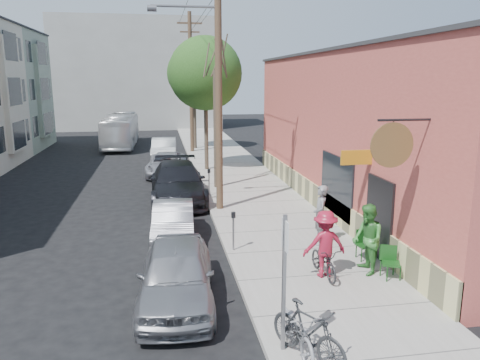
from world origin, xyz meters
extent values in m
plane|color=black|center=(0.00, 0.00, 0.00)|extent=(120.00, 120.00, 0.00)
cube|color=gray|center=(4.25, 11.00, 0.07)|extent=(4.50, 58.00, 0.15)
cube|color=#B64C43|center=(9.00, 5.00, 3.25)|extent=(5.00, 20.00, 6.50)
cube|color=#2B2B2D|center=(9.00, 5.00, 6.55)|extent=(5.20, 20.20, 0.12)
cube|color=#D3C984|center=(6.48, 5.00, 0.55)|extent=(0.10, 20.00, 1.10)
cube|color=black|center=(6.47, -1.00, 1.30)|extent=(0.10, 1.60, 2.60)
cube|color=black|center=(6.47, 2.50, 1.60)|extent=(0.08, 3.00, 2.20)
cylinder|color=brown|center=(5.55, -3.20, 3.90)|extent=(1.10, 0.06, 1.10)
cube|color=#BA7915|center=(6.00, -0.20, 3.10)|extent=(1.00, 0.08, 0.45)
cube|color=beige|center=(-9.25, 18.00, 4.50)|extent=(1.10, 3.20, 7.00)
cube|color=gray|center=(-12.00, 26.00, 4.50)|extent=(6.00, 8.00, 9.00)
cube|color=gray|center=(-9.25, 26.00, 4.50)|extent=(1.10, 3.20, 7.00)
cube|color=gray|center=(-2.00, 42.00, 6.00)|extent=(18.00, 8.00, 12.00)
cube|color=slate|center=(2.35, -5.36, 1.55)|extent=(0.07, 0.07, 2.80)
cube|color=silver|center=(2.35, -5.36, 2.55)|extent=(0.02, 0.45, 0.60)
cylinder|color=slate|center=(2.25, 0.32, 0.70)|extent=(0.06, 0.06, 1.10)
cylinder|color=black|center=(2.25, 0.32, 1.30)|extent=(0.14, 0.14, 0.18)
cylinder|color=slate|center=(2.25, 7.54, 0.70)|extent=(0.06, 0.06, 1.10)
cylinder|color=black|center=(2.25, 7.54, 1.30)|extent=(0.14, 0.14, 0.18)
cylinder|color=#503A28|center=(2.45, 5.26, 5.15)|extent=(0.28, 0.28, 10.00)
cylinder|color=slate|center=(-0.05, 5.26, 8.05)|extent=(0.35, 0.24, 0.24)
cylinder|color=#503A28|center=(2.45, 21.43, 5.15)|extent=(0.28, 0.28, 10.00)
cube|color=#503A28|center=(2.45, 21.43, 9.35)|extent=(1.80, 0.12, 0.12)
cube|color=#503A28|center=(2.45, 21.43, 8.75)|extent=(1.40, 0.10, 0.10)
cylinder|color=#44392C|center=(2.80, 9.26, 3.01)|extent=(0.24, 0.24, 5.71)
cylinder|color=#44392C|center=(2.80, 14.14, 2.80)|extent=(0.24, 0.24, 5.30)
sphere|color=#2A541D|center=(2.80, 14.14, 5.78)|extent=(4.27, 4.27, 4.27)
cylinder|color=#44392C|center=(2.80, 23.01, 2.85)|extent=(0.24, 0.24, 5.39)
sphere|color=#2A541D|center=(2.80, 23.01, 5.88)|extent=(4.08, 4.08, 4.08)
imported|color=slate|center=(5.13, 0.41, 1.13)|extent=(0.59, 0.79, 1.96)
imported|color=#358033|center=(5.61, -2.08, 1.13)|extent=(0.82, 1.01, 1.96)
imported|color=maroon|center=(4.38, -2.08, 1.08)|extent=(1.22, 0.73, 1.85)
imported|color=black|center=(4.38, -2.08, 0.58)|extent=(0.65, 1.67, 0.86)
imported|color=black|center=(2.73, -5.77, 0.72)|extent=(1.40, 1.90, 1.13)
imported|color=gray|center=(2.60, -5.48, 0.63)|extent=(0.75, 1.86, 0.96)
imported|color=gray|center=(0.36, -2.70, 0.76)|extent=(2.09, 4.57, 1.52)
imported|color=gray|center=(0.42, 1.99, 0.65)|extent=(1.55, 3.99, 1.29)
imported|color=black|center=(0.80, 7.40, 0.85)|extent=(2.42, 5.90, 1.71)
imported|color=#AAAAB2|center=(0.40, 13.30, 0.65)|extent=(2.53, 4.82, 1.30)
imported|color=#969B9D|center=(0.32, 18.44, 0.76)|extent=(1.79, 4.67, 1.52)
imported|color=white|center=(-3.08, 25.99, 1.34)|extent=(2.45, 9.64, 2.67)
camera|label=1|loc=(0.07, -13.54, 5.45)|focal=35.00mm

